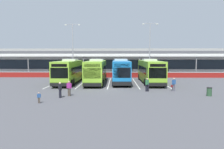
{
  "coord_description": "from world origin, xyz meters",
  "views": [
    {
      "loc": [
        1.23,
        -27.26,
        4.29
      ],
      "look_at": [
        0.51,
        3.0,
        1.6
      ],
      "focal_mm": 33.8,
      "sensor_mm": 36.0,
      "label": 1
    }
  ],
  "objects_px": {
    "coach_bus_leftmost": "(69,72)",
    "litter_bin": "(209,92)",
    "pedestrian_approaching_bus": "(147,84)",
    "coach_bus_centre": "(121,71)",
    "coach_bus_right_centre": "(150,72)",
    "pedestrian_in_dark_coat": "(69,88)",
    "pedestrian_with_handbag": "(174,84)",
    "lamp_post_centre": "(150,46)",
    "pedestrian_near_bin": "(60,89)",
    "lamp_post_west": "(73,46)",
    "pedestrian_child": "(39,97)",
    "coach_bus_left_centre": "(96,72)"
  },
  "relations": [
    {
      "from": "coach_bus_leftmost",
      "to": "pedestrian_child",
      "type": "height_order",
      "value": "coach_bus_leftmost"
    },
    {
      "from": "coach_bus_left_centre",
      "to": "pedestrian_in_dark_coat",
      "type": "relative_size",
      "value": 7.51
    },
    {
      "from": "coach_bus_centre",
      "to": "coach_bus_right_centre",
      "type": "height_order",
      "value": "same"
    },
    {
      "from": "coach_bus_leftmost",
      "to": "lamp_post_centre",
      "type": "relative_size",
      "value": 1.11
    },
    {
      "from": "coach_bus_centre",
      "to": "pedestrian_child",
      "type": "xyz_separation_m",
      "value": [
        -7.7,
        -15.23,
        -1.24
      ]
    },
    {
      "from": "lamp_post_west",
      "to": "litter_bin",
      "type": "height_order",
      "value": "lamp_post_west"
    },
    {
      "from": "pedestrian_in_dark_coat",
      "to": "lamp_post_centre",
      "type": "height_order",
      "value": "lamp_post_centre"
    },
    {
      "from": "coach_bus_centre",
      "to": "coach_bus_left_centre",
      "type": "bearing_deg",
      "value": -168.34
    },
    {
      "from": "coach_bus_right_centre",
      "to": "pedestrian_near_bin",
      "type": "xyz_separation_m",
      "value": [
        -11.08,
        -12.29,
        -0.91
      ]
    },
    {
      "from": "coach_bus_centre",
      "to": "litter_bin",
      "type": "bearing_deg",
      "value": -50.96
    },
    {
      "from": "pedestrian_child",
      "to": "lamp_post_west",
      "type": "distance_m",
      "value": 26.6
    },
    {
      "from": "pedestrian_in_dark_coat",
      "to": "pedestrian_approaching_bus",
      "type": "distance_m",
      "value": 9.3
    },
    {
      "from": "pedestrian_approaching_bus",
      "to": "lamp_post_centre",
      "type": "bearing_deg",
      "value": 80.51
    },
    {
      "from": "coach_bus_right_centre",
      "to": "lamp_post_west",
      "type": "xyz_separation_m",
      "value": [
        -14.6,
        11.09,
        4.5
      ]
    },
    {
      "from": "coach_bus_leftmost",
      "to": "pedestrian_near_bin",
      "type": "distance_m",
      "value": 12.08
    },
    {
      "from": "pedestrian_with_handbag",
      "to": "pedestrian_approaching_bus",
      "type": "distance_m",
      "value": 3.27
    },
    {
      "from": "pedestrian_approaching_bus",
      "to": "lamp_post_centre",
      "type": "relative_size",
      "value": 0.15
    },
    {
      "from": "coach_bus_leftmost",
      "to": "litter_bin",
      "type": "relative_size",
      "value": 13.08
    },
    {
      "from": "coach_bus_left_centre",
      "to": "pedestrian_approaching_bus",
      "type": "xyz_separation_m",
      "value": [
        6.92,
        -7.82,
        -0.91
      ]
    },
    {
      "from": "pedestrian_child",
      "to": "lamp_post_centre",
      "type": "distance_m",
      "value": 29.21
    },
    {
      "from": "coach_bus_centre",
      "to": "coach_bus_right_centre",
      "type": "distance_m",
      "value": 4.66
    },
    {
      "from": "coach_bus_leftmost",
      "to": "lamp_post_west",
      "type": "distance_m",
      "value": 12.45
    },
    {
      "from": "coach_bus_left_centre",
      "to": "pedestrian_with_handbag",
      "type": "xyz_separation_m",
      "value": [
        10.17,
        -7.55,
        -0.93
      ]
    },
    {
      "from": "pedestrian_with_handbag",
      "to": "pedestrian_in_dark_coat",
      "type": "distance_m",
      "value": 12.49
    },
    {
      "from": "pedestrian_in_dark_coat",
      "to": "lamp_post_centre",
      "type": "bearing_deg",
      "value": 61.22
    },
    {
      "from": "pedestrian_in_dark_coat",
      "to": "pedestrian_near_bin",
      "type": "relative_size",
      "value": 1.0
    },
    {
      "from": "pedestrian_child",
      "to": "pedestrian_near_bin",
      "type": "height_order",
      "value": "pedestrian_near_bin"
    },
    {
      "from": "coach_bus_leftmost",
      "to": "pedestrian_near_bin",
      "type": "height_order",
      "value": "coach_bus_leftmost"
    },
    {
      "from": "coach_bus_centre",
      "to": "pedestrian_approaching_bus",
      "type": "height_order",
      "value": "coach_bus_centre"
    },
    {
      "from": "pedestrian_child",
      "to": "lamp_post_centre",
      "type": "xyz_separation_m",
      "value": [
        13.82,
        25.09,
        5.75
      ]
    },
    {
      "from": "coach_bus_leftmost",
      "to": "coach_bus_left_centre",
      "type": "bearing_deg",
      "value": 0.16
    },
    {
      "from": "pedestrian_approaching_bus",
      "to": "pedestrian_child",
      "type": "bearing_deg",
      "value": -148.37
    },
    {
      "from": "litter_bin",
      "to": "pedestrian_in_dark_coat",
      "type": "bearing_deg",
      "value": -178.8
    },
    {
      "from": "pedestrian_with_handbag",
      "to": "lamp_post_west",
      "type": "bearing_deg",
      "value": 130.53
    },
    {
      "from": "lamp_post_centre",
      "to": "coach_bus_centre",
      "type": "bearing_deg",
      "value": -121.79
    },
    {
      "from": "litter_bin",
      "to": "pedestrian_approaching_bus",
      "type": "bearing_deg",
      "value": 155.92
    },
    {
      "from": "pedestrian_with_handbag",
      "to": "pedestrian_near_bin",
      "type": "height_order",
      "value": "same"
    },
    {
      "from": "pedestrian_approaching_bus",
      "to": "litter_bin",
      "type": "xyz_separation_m",
      "value": [
        6.23,
        -2.78,
        -0.41
      ]
    },
    {
      "from": "coach_bus_left_centre",
      "to": "pedestrian_with_handbag",
      "type": "relative_size",
      "value": 7.51
    },
    {
      "from": "coach_bus_centre",
      "to": "litter_bin",
      "type": "relative_size",
      "value": 13.08
    },
    {
      "from": "coach_bus_centre",
      "to": "pedestrian_in_dark_coat",
      "type": "xyz_separation_m",
      "value": [
        -5.74,
        -11.72,
        -0.91
      ]
    },
    {
      "from": "pedestrian_with_handbag",
      "to": "pedestrian_in_dark_coat",
      "type": "height_order",
      "value": "same"
    },
    {
      "from": "coach_bus_right_centre",
      "to": "pedestrian_child",
      "type": "bearing_deg",
      "value": -129.86
    },
    {
      "from": "litter_bin",
      "to": "lamp_post_west",
      "type": "bearing_deg",
      "value": 131.06
    },
    {
      "from": "coach_bus_right_centre",
      "to": "pedestrian_in_dark_coat",
      "type": "distance_m",
      "value": 15.35
    },
    {
      "from": "pedestrian_in_dark_coat",
      "to": "lamp_post_centre",
      "type": "xyz_separation_m",
      "value": [
        11.85,
        21.58,
        5.42
      ]
    },
    {
      "from": "lamp_post_west",
      "to": "lamp_post_centre",
      "type": "height_order",
      "value": "same"
    },
    {
      "from": "coach_bus_centre",
      "to": "pedestrian_in_dark_coat",
      "type": "distance_m",
      "value": 13.08
    },
    {
      "from": "pedestrian_near_bin",
      "to": "litter_bin",
      "type": "relative_size",
      "value": 1.74
    },
    {
      "from": "pedestrian_with_handbag",
      "to": "coach_bus_left_centre",
      "type": "bearing_deg",
      "value": 143.43
    }
  ]
}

